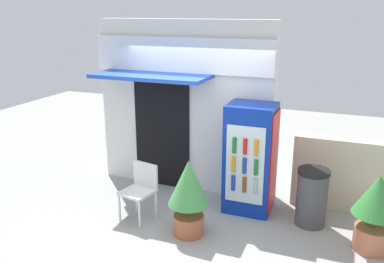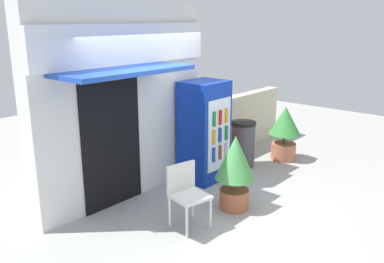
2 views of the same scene
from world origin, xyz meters
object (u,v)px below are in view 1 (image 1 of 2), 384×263
object	(u,v)px
plastic_chair	(141,187)
potted_plant_near_shop	(189,191)
potted_plant_curbside	(376,207)
drink_cooler	(250,158)
trash_bin	(312,197)

from	to	relation	value
plastic_chair	potted_plant_near_shop	distance (m)	0.89
potted_plant_near_shop	potted_plant_curbside	xyz separation A→B (m)	(2.42, 0.52, -0.04)
potted_plant_near_shop	drink_cooler	bearing A→B (deg)	60.37
potted_plant_near_shop	trash_bin	xyz separation A→B (m)	(1.58, 0.93, -0.23)
drink_cooler	potted_plant_curbside	distance (m)	1.91
plastic_chair	potted_plant_near_shop	bearing A→B (deg)	-12.31
drink_cooler	plastic_chair	bearing A→B (deg)	-148.83
potted_plant_near_shop	potted_plant_curbside	size ratio (longest dim) A/B	1.04
potted_plant_near_shop	trash_bin	distance (m)	1.85
plastic_chair	potted_plant_curbside	xyz separation A→B (m)	(3.28, 0.33, 0.12)
drink_cooler	trash_bin	bearing A→B (deg)	-8.58
trash_bin	plastic_chair	bearing A→B (deg)	-163.13
drink_cooler	potted_plant_near_shop	size ratio (longest dim) A/B	1.54
plastic_chair	potted_plant_curbside	distance (m)	3.29
potted_plant_near_shop	trash_bin	world-z (taller)	potted_plant_near_shop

